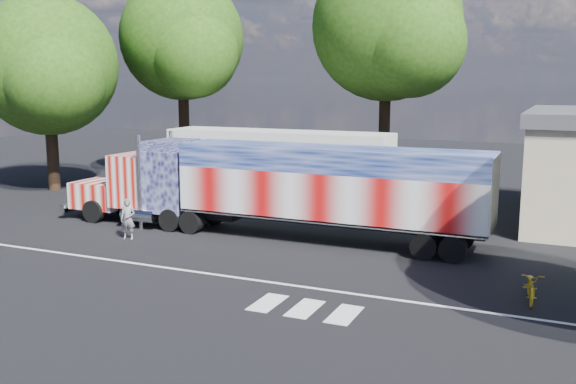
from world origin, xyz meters
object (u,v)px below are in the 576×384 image
at_px(coach_bus, 278,163).
at_px(bicycle, 531,286).
at_px(tree_nw_a, 183,39).
at_px(semi_truck, 276,186).
at_px(tree_w_a, 48,66).
at_px(woman, 128,219).
at_px(tree_n_mid, 389,26).

relative_size(coach_bus, bicycle, 7.13).
height_order(bicycle, tree_nw_a, tree_nw_a).
xyz_separation_m(semi_truck, tree_w_a, (-17.00, 5.10, 5.20)).
height_order(semi_truck, tree_w_a, tree_w_a).
bearing_deg(tree_w_a, semi_truck, -16.69).
bearing_deg(semi_truck, tree_w_a, 163.31).
xyz_separation_m(coach_bus, tree_nw_a, (-8.83, 4.31, 7.25)).
relative_size(woman, tree_w_a, 0.15).
xyz_separation_m(coach_bus, tree_n_mid, (4.33, 6.76, 7.79)).
height_order(coach_bus, tree_nw_a, tree_nw_a).
xyz_separation_m(tree_w_a, tree_nw_a, (4.41, 7.54, 1.84)).
bearing_deg(woman, semi_truck, 8.10).
bearing_deg(tree_w_a, woman, -34.78).
bearing_deg(tree_nw_a, tree_n_mid, 10.55).
bearing_deg(bicycle, semi_truck, 150.50).
bearing_deg(coach_bus, bicycle, -41.79).
bearing_deg(tree_w_a, tree_nw_a, 59.68).
xyz_separation_m(bicycle, tree_n_mid, (-9.82, 19.41, 9.26)).
bearing_deg(semi_truck, tree_nw_a, 134.88).
distance_m(tree_w_a, tree_nw_a, 8.93).
distance_m(woman, tree_nw_a, 19.09).
relative_size(semi_truck, tree_nw_a, 1.47).
bearing_deg(bicycle, tree_n_mid, 109.89).
xyz_separation_m(bicycle, tree_w_a, (-27.40, 9.42, 6.87)).
relative_size(tree_w_a, tree_n_mid, 0.80).
xyz_separation_m(woman, tree_n_mid, (5.98, 18.05, 8.89)).
bearing_deg(woman, tree_w_a, 124.63).
relative_size(semi_truck, tree_n_mid, 1.36).
relative_size(coach_bus, tree_n_mid, 0.89).
height_order(semi_truck, coach_bus, semi_truck).
relative_size(woman, tree_n_mid, 0.12).
height_order(tree_w_a, tree_n_mid, tree_n_mid).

